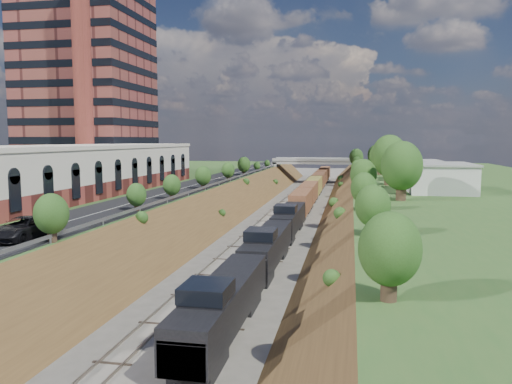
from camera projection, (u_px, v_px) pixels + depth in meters
The scene contains 19 objects.
ground at pixel (158, 363), 28.55m from camera, with size 400.00×400.00×0.00m, color #6B665B.
platform_left at pixel (113, 195), 93.06m from camera, with size 44.00×180.00×5.00m, color #345F27.
platform_right at pixel (491, 203), 80.74m from camera, with size 44.00×180.00×5.00m, color #345F27.
embankment_left at pixel (227, 211), 89.21m from camera, with size 7.07×180.00×7.07m, color brown.
embankment_right at pixel (352, 215), 85.11m from camera, with size 7.07×180.00×7.07m, color brown.
rail_left_track at pixel (274, 212), 87.64m from camera, with size 1.58×180.00×0.18m, color gray.
rail_right_track at pixel (303, 213), 86.67m from camera, with size 1.58×180.00×0.18m, color gray.
road at pixel (203, 183), 89.52m from camera, with size 8.00×180.00×0.10m, color black.
guardrail at pixel (225, 180), 88.51m from camera, with size 0.10×171.00×0.70m.
commercial_building at pixel (71, 170), 70.00m from camera, with size 14.30×62.30×7.00m.
highrise_tower at pixel (86, 43), 103.65m from camera, with size 22.00×22.00×53.90m.
smokestack at pixel (82, 70), 87.36m from camera, with size 3.20×3.20×40.00m, color maroon.
overpass at pixel (314, 166), 147.21m from camera, with size 24.50×8.30×7.40m.
white_building_near at pixel (439, 179), 74.23m from camera, with size 9.00×12.00×4.00m, color silver.
white_building_far at pixel (416, 171), 95.84m from camera, with size 8.00×10.00×3.60m, color silver.
tree_right_large at pixel (402, 166), 63.47m from camera, with size 5.25×5.25×7.61m.
tree_left_crest at pixel (121, 197), 49.55m from camera, with size 2.45×2.45×3.55m.
freight_train at pixel (308, 193), 96.70m from camera, with size 2.77×142.07×4.55m.
suv at pixel (23, 228), 38.52m from camera, with size 2.85×6.19×1.72m, color black.
Camera 1 is at (10.64, -25.83, 12.76)m, focal length 35.00 mm.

